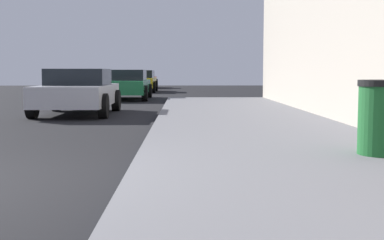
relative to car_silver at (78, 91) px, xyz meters
The scene contains 5 objects.
sidewalk 10.33m from the car_silver, 65.11° to the right, with size 4.00×32.00×0.15m, color slate.
car_silver is the anchor object (origin of this frame).
car_green 7.99m from the car_silver, 86.56° to the left, with size 2.06×4.52×1.27m.
car_yellow 16.47m from the car_silver, 88.66° to the left, with size 1.98×4.43×1.27m.
car_red 23.93m from the car_silver, 89.91° to the left, with size 1.96×4.04×1.27m.
Camera 1 is at (2.59, -5.42, 1.20)m, focal length 49.36 mm.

